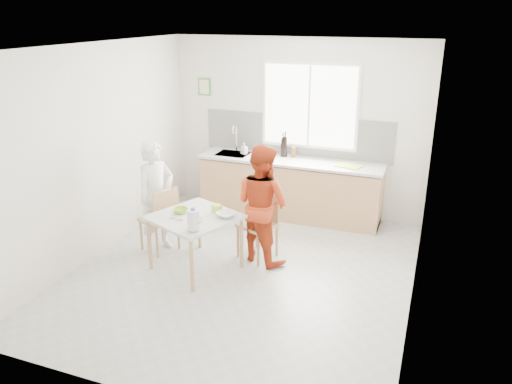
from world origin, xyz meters
TOP-DOWN VIEW (x-y plane):
  - ground at (0.00, 0.00)m, footprint 4.50×4.50m
  - room_shell at (0.00, 0.00)m, footprint 4.50×4.50m
  - window at (0.20, 2.23)m, footprint 1.50×0.06m
  - backsplash at (0.00, 2.24)m, footprint 3.00×0.02m
  - picture_frame at (-1.55, 2.23)m, footprint 0.22×0.03m
  - kitchen_counter at (-0.00, 1.95)m, footprint 2.84×0.64m
  - dining_table at (-0.59, -0.09)m, footprint 1.20×1.20m
  - chair_left at (-1.22, 0.17)m, footprint 0.54×0.54m
  - chair_far at (0.04, 0.53)m, footprint 0.55×0.55m
  - person_white at (-1.30, 0.20)m, footprint 0.54×0.65m
  - person_red at (0.09, 0.43)m, footprint 0.91×0.82m
  - bowl_green at (-0.80, -0.06)m, footprint 0.24×0.24m
  - bowl_white at (-0.22, 0.03)m, footprint 0.30×0.30m
  - milk_jug at (-0.40, -0.47)m, footprint 0.20×0.14m
  - green_box at (-0.39, 0.13)m, footprint 0.13×0.13m
  - spoon at (-0.75, -0.26)m, footprint 0.16×0.02m
  - cutting_board at (0.90, 1.92)m, footprint 0.40×0.33m
  - wine_bottle_a at (-0.13, 2.09)m, footprint 0.07×0.07m
  - wine_bottle_b at (-0.16, 2.08)m, footprint 0.07×0.07m
  - jar_amber at (0.00, 2.10)m, footprint 0.06×0.06m
  - soap_bottle at (-0.77, 1.99)m, footprint 0.10×0.10m

SIDE VIEW (x-z plane):
  - ground at x=0.00m, z-range 0.00..0.00m
  - kitchen_counter at x=0.00m, z-range -0.27..1.10m
  - chair_left at x=-1.22m, z-range 0.05..0.94m
  - chair_far at x=0.04m, z-range 0.05..0.96m
  - dining_table at x=-0.59m, z-range 0.28..0.99m
  - spoon at x=-0.75m, z-range 0.71..0.72m
  - bowl_white at x=-0.22m, z-range 0.71..0.76m
  - bowl_green at x=-0.80m, z-range 0.71..0.76m
  - green_box at x=-0.39m, z-range 0.71..0.80m
  - person_white at x=-1.30m, z-range 0.00..1.51m
  - person_red at x=0.09m, z-range 0.00..1.54m
  - milk_jug at x=-0.40m, z-range 0.72..0.97m
  - cutting_board at x=0.90m, z-range 0.92..0.93m
  - jar_amber at x=0.00m, z-range 0.92..1.08m
  - soap_bottle at x=-0.77m, z-range 0.92..1.10m
  - wine_bottle_b at x=-0.16m, z-range 0.92..1.22m
  - wine_bottle_a at x=-0.13m, z-range 0.92..1.24m
  - backsplash at x=0.00m, z-range 0.90..1.55m
  - room_shell at x=0.00m, z-range -0.61..3.89m
  - window at x=0.20m, z-range 1.05..2.35m
  - picture_frame at x=-1.55m, z-range 1.76..2.04m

